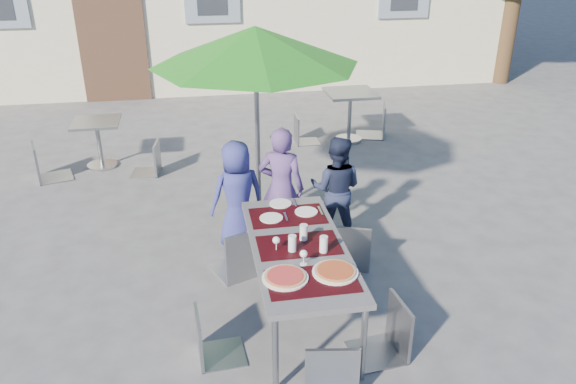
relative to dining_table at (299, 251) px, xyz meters
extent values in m
plane|color=#4B4B4E|center=(-0.28, 0.16, -0.70)|extent=(90.00, 90.00, 0.00)
cube|color=#472F22|center=(-2.28, 7.63, 0.40)|extent=(1.30, 0.06, 2.20)
cylinder|color=#46331E|center=(6.22, 7.66, 0.70)|extent=(0.36, 0.36, 2.80)
cube|color=#3F3F43|center=(0.00, 0.00, 0.03)|extent=(0.80, 1.85, 0.05)
cylinder|color=gray|center=(-0.34, -0.86, -0.35)|extent=(0.05, 0.05, 0.70)
cylinder|color=gray|center=(0.34, -0.86, -0.35)|extent=(0.05, 0.05, 0.70)
cylinder|color=gray|center=(-0.34, 0.86, -0.35)|extent=(0.05, 0.05, 0.70)
cylinder|color=gray|center=(0.34, 0.86, -0.35)|extent=(0.05, 0.05, 0.70)
cube|color=black|center=(0.00, -0.55, 0.06)|extent=(0.70, 0.42, 0.01)
cube|color=black|center=(0.00, 0.00, 0.06)|extent=(0.70, 0.42, 0.01)
cube|color=black|center=(0.00, 0.55, 0.06)|extent=(0.70, 0.42, 0.01)
cylinder|color=white|center=(-0.20, -0.48, 0.07)|extent=(0.37, 0.37, 0.01)
cylinder|color=tan|center=(-0.20, -0.48, 0.08)|extent=(0.33, 0.33, 0.01)
cylinder|color=#9E130F|center=(-0.20, -0.48, 0.09)|extent=(0.28, 0.28, 0.01)
cylinder|color=white|center=(0.20, -0.48, 0.07)|extent=(0.37, 0.37, 0.01)
cylinder|color=tan|center=(0.20, -0.48, 0.08)|extent=(0.33, 0.33, 0.01)
cylinder|color=maroon|center=(0.20, -0.48, 0.09)|extent=(0.28, 0.28, 0.01)
cylinder|color=silver|center=(-0.07, -0.08, 0.13)|extent=(0.07, 0.07, 0.15)
cylinder|color=silver|center=(0.06, 0.08, 0.13)|extent=(0.07, 0.07, 0.15)
cylinder|color=silver|center=(0.18, -0.15, 0.13)|extent=(0.07, 0.07, 0.15)
cylinder|color=silver|center=(-0.20, -0.05, 0.06)|extent=(0.06, 0.06, 0.00)
cylinder|color=silver|center=(-0.20, -0.05, 0.09)|extent=(0.01, 0.01, 0.08)
sphere|color=silver|center=(-0.20, -0.05, 0.15)|extent=(0.06, 0.06, 0.06)
cylinder|color=silver|center=(-0.02, -0.30, 0.06)|extent=(0.06, 0.06, 0.00)
cylinder|color=silver|center=(-0.02, -0.30, 0.09)|extent=(0.01, 0.01, 0.08)
sphere|color=silver|center=(-0.02, -0.30, 0.15)|extent=(0.06, 0.06, 0.06)
cylinder|color=white|center=(-0.16, 0.52, 0.06)|extent=(0.22, 0.22, 0.01)
cube|color=#B3B6BB|center=(-0.02, 0.52, 0.06)|extent=(0.02, 0.18, 0.00)
cylinder|color=white|center=(0.19, 0.59, 0.06)|extent=(0.22, 0.22, 0.01)
cube|color=#B3B6BB|center=(0.33, 0.59, 0.06)|extent=(0.02, 0.18, 0.00)
cylinder|color=white|center=(-0.03, 0.81, 0.06)|extent=(0.22, 0.22, 0.01)
cube|color=#B3B6BB|center=(0.11, 0.81, 0.06)|extent=(0.02, 0.18, 0.00)
imported|color=navy|center=(-0.40, 1.39, -0.09)|extent=(0.67, 0.53, 1.22)
imported|color=#513974|center=(0.07, 1.31, -0.01)|extent=(0.59, 0.49, 1.38)
imported|color=#1C233E|center=(0.69, 1.36, -0.09)|extent=(0.68, 0.55, 1.22)
cube|color=#8F949A|center=(-0.48, 0.87, -0.21)|extent=(0.60, 0.60, 0.03)
cube|color=#8F949A|center=(-0.39, 0.67, 0.07)|extent=(0.44, 0.20, 0.54)
cylinder|color=#8F949A|center=(-0.37, 1.13, -0.46)|extent=(0.02, 0.02, 0.48)
cylinder|color=#8F949A|center=(-0.73, 0.98, -0.46)|extent=(0.02, 0.02, 0.48)
cylinder|color=#8F949A|center=(-0.22, 0.76, -0.46)|extent=(0.02, 0.02, 0.48)
cylinder|color=#8F949A|center=(-0.58, 0.61, -0.46)|extent=(0.02, 0.02, 0.48)
cube|color=gray|center=(0.08, 1.23, -0.29)|extent=(0.40, 0.40, 0.03)
cube|color=gray|center=(0.09, 1.05, -0.06)|extent=(0.38, 0.05, 0.45)
cylinder|color=gray|center=(0.24, 1.40, -0.50)|extent=(0.02, 0.02, 0.40)
cylinder|color=gray|center=(-0.09, 1.38, -0.50)|extent=(0.02, 0.02, 0.40)
cylinder|color=gray|center=(0.26, 1.07, -0.50)|extent=(0.02, 0.02, 0.40)
cylinder|color=gray|center=(-0.07, 1.06, -0.50)|extent=(0.02, 0.02, 0.40)
cube|color=gray|center=(0.73, 0.84, -0.24)|extent=(0.54, 0.54, 0.03)
cube|color=gray|center=(0.66, 0.65, 0.01)|extent=(0.41, 0.17, 0.51)
cylinder|color=gray|center=(0.96, 0.95, -0.47)|extent=(0.02, 0.02, 0.45)
cylinder|color=gray|center=(0.61, 1.07, -0.47)|extent=(0.02, 0.02, 0.45)
cylinder|color=gray|center=(0.84, 0.60, -0.47)|extent=(0.02, 0.02, 0.45)
cylinder|color=gray|center=(0.49, 0.73, -0.47)|extent=(0.02, 0.02, 0.45)
cube|color=gray|center=(-0.72, -0.41, -0.30)|extent=(0.40, 0.40, 0.03)
cube|color=gray|center=(-0.90, -0.42, -0.08)|extent=(0.05, 0.37, 0.44)
cylinder|color=gray|center=(-0.55, -0.55, -0.50)|extent=(0.02, 0.02, 0.39)
cylinder|color=gray|center=(-0.57, -0.23, -0.50)|extent=(0.02, 0.02, 0.39)
cylinder|color=gray|center=(-0.87, -0.58, -0.50)|extent=(0.02, 0.02, 0.39)
cylinder|color=gray|center=(-0.89, -0.26, -0.50)|extent=(0.02, 0.02, 0.39)
cube|color=gray|center=(0.55, -0.61, -0.26)|extent=(0.45, 0.45, 0.03)
cube|color=gray|center=(0.74, -0.59, -0.02)|extent=(0.07, 0.41, 0.49)
cylinder|color=gray|center=(0.35, -0.46, -0.48)|extent=(0.02, 0.02, 0.43)
cylinder|color=gray|center=(0.39, -0.80, -0.48)|extent=(0.02, 0.02, 0.43)
cylinder|color=gray|center=(0.70, -0.42, -0.48)|extent=(0.02, 0.02, 0.43)
cylinder|color=gray|center=(0.74, -0.77, -0.48)|extent=(0.02, 0.02, 0.43)
cube|color=#93999F|center=(0.03, -1.23, -0.26)|extent=(0.46, 0.46, 0.03)
cube|color=#93999F|center=(0.06, -1.04, -0.02)|extent=(0.40, 0.09, 0.48)
cylinder|color=#93999F|center=(-0.12, -1.03, -0.48)|extent=(0.02, 0.02, 0.42)
cylinder|color=#93999F|center=(0.22, -1.08, -0.48)|extent=(0.02, 0.02, 0.42)
cylinder|color=#B3B6BB|center=(-0.10, 1.97, -0.65)|extent=(0.50, 0.50, 0.09)
cylinder|color=gray|center=(-0.10, 1.97, 0.37)|extent=(0.06, 0.06, 2.13)
cone|color=#1F781A|center=(-0.10, 1.97, 1.39)|extent=(2.30, 2.30, 0.42)
cylinder|color=#B3B6BB|center=(-2.20, 4.02, -0.68)|extent=(0.44, 0.44, 0.04)
cylinder|color=gray|center=(-2.20, 4.02, -0.37)|extent=(0.06, 0.06, 0.66)
cube|color=gray|center=(-2.20, 4.02, -0.01)|extent=(0.66, 0.66, 0.04)
cube|color=gray|center=(-2.81, 3.70, -0.22)|extent=(0.55, 0.55, 0.03)
cube|color=gray|center=(-3.01, 3.64, 0.04)|extent=(0.16, 0.44, 0.53)
cylinder|color=gray|center=(-2.57, 3.57, -0.46)|extent=(0.02, 0.02, 0.47)
cylinder|color=gray|center=(-2.68, 3.94, -0.46)|extent=(0.02, 0.02, 0.47)
cylinder|color=gray|center=(-2.94, 3.46, -0.46)|extent=(0.02, 0.02, 0.47)
cylinder|color=gray|center=(-3.05, 3.83, -0.46)|extent=(0.02, 0.02, 0.47)
cube|color=gray|center=(-1.55, 3.64, -0.28)|extent=(0.44, 0.44, 0.03)
cube|color=gray|center=(-1.36, 3.61, -0.04)|extent=(0.08, 0.39, 0.47)
cylinder|color=gray|center=(-1.69, 3.83, -0.49)|extent=(0.02, 0.02, 0.41)
cylinder|color=gray|center=(-1.74, 3.50, -0.49)|extent=(0.02, 0.02, 0.41)
cylinder|color=gray|center=(-1.36, 3.78, -0.49)|extent=(0.02, 0.02, 0.41)
cylinder|color=gray|center=(-1.41, 3.45, -0.49)|extent=(0.02, 0.02, 0.41)
cylinder|color=#B3B6BB|center=(1.73, 4.47, -0.67)|extent=(0.44, 0.44, 0.04)
cylinder|color=gray|center=(1.73, 4.47, -0.31)|extent=(0.06, 0.06, 0.78)
cube|color=gray|center=(1.73, 4.47, 0.11)|extent=(0.78, 0.78, 0.04)
cube|color=gray|center=(1.03, 4.51, -0.28)|extent=(0.39, 0.39, 0.03)
cube|color=gray|center=(0.85, 4.51, -0.05)|extent=(0.03, 0.39, 0.46)
cylinder|color=gray|center=(1.19, 4.34, -0.49)|extent=(0.02, 0.02, 0.40)
cylinder|color=gray|center=(1.20, 4.67, -0.49)|extent=(0.02, 0.02, 0.40)
cylinder|color=gray|center=(0.86, 4.35, -0.49)|extent=(0.02, 0.02, 0.40)
cylinder|color=gray|center=(0.87, 4.68, -0.49)|extent=(0.02, 0.02, 0.40)
cube|color=gray|center=(2.15, 4.64, -0.20)|extent=(0.58, 0.58, 0.03)
cube|color=gray|center=(2.36, 4.57, 0.08)|extent=(0.17, 0.46, 0.56)
cylinder|color=gray|center=(2.02, 4.89, -0.45)|extent=(0.02, 0.02, 0.49)
cylinder|color=gray|center=(1.90, 4.51, -0.45)|extent=(0.02, 0.02, 0.49)
cylinder|color=gray|center=(2.40, 4.77, -0.45)|extent=(0.02, 0.02, 0.49)
cylinder|color=gray|center=(2.28, 4.39, -0.45)|extent=(0.02, 0.02, 0.49)
camera|label=1|loc=(-0.81, -4.09, 2.53)|focal=35.00mm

